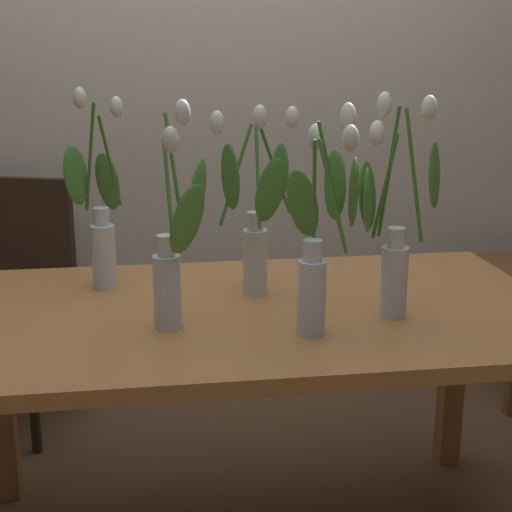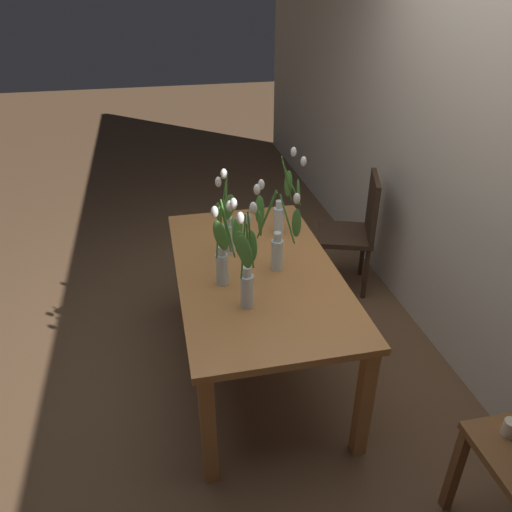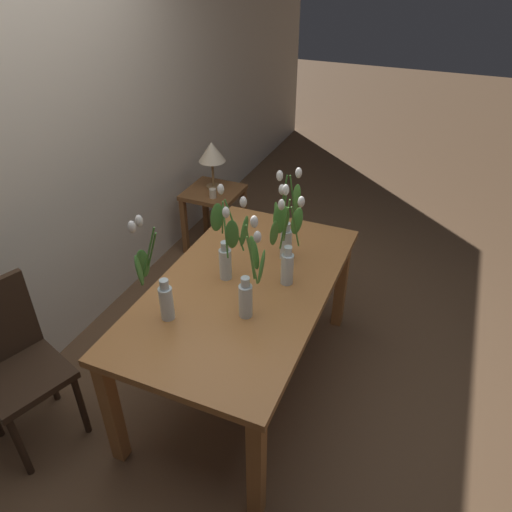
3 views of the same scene
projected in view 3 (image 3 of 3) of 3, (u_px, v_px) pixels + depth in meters
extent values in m
plane|color=brown|center=(245.00, 379.00, 3.03)|extent=(18.00, 18.00, 0.00)
cube|color=beige|center=(33.00, 144.00, 2.70)|extent=(9.00, 0.10, 2.70)
cube|color=#B7753D|center=(243.00, 287.00, 2.63)|extent=(1.60, 0.90, 0.04)
cube|color=#B7753D|center=(256.00, 468.00, 2.14)|extent=(0.07, 0.07, 0.70)
cube|color=#B7753D|center=(341.00, 283.00, 3.28)|extent=(0.07, 0.07, 0.70)
cube|color=#B7753D|center=(112.00, 412.00, 2.40)|extent=(0.07, 0.07, 0.70)
cube|color=#B7753D|center=(237.00, 258.00, 3.53)|extent=(0.07, 0.07, 0.70)
cylinder|color=silver|center=(287.00, 269.00, 2.59)|extent=(0.07, 0.07, 0.18)
cylinder|color=silver|center=(288.00, 251.00, 2.52)|extent=(0.04, 0.04, 0.05)
cylinder|color=silver|center=(287.00, 274.00, 2.60)|extent=(0.06, 0.06, 0.11)
cylinder|color=#478433|center=(287.00, 221.00, 2.49)|extent=(0.09, 0.06, 0.30)
ellipsoid|color=white|center=(286.00, 190.00, 2.44)|extent=(0.04, 0.04, 0.06)
ellipsoid|color=#4C8E38|center=(280.00, 219.00, 2.52)|extent=(0.05, 0.08, 0.17)
cylinder|color=#478433|center=(284.00, 229.00, 2.47)|extent=(0.02, 0.05, 0.26)
ellipsoid|color=white|center=(281.00, 205.00, 2.41)|extent=(0.04, 0.04, 0.06)
ellipsoid|color=#4C8E38|center=(274.00, 233.00, 2.49)|extent=(0.11, 0.06, 0.18)
cylinder|color=#478433|center=(295.00, 227.00, 2.48)|extent=(0.07, 0.04, 0.26)
ellipsoid|color=white|center=(301.00, 202.00, 2.42)|extent=(0.04, 0.04, 0.06)
ellipsoid|color=#4C8E38|center=(297.00, 221.00, 2.51)|extent=(0.06, 0.11, 0.18)
cylinder|color=silver|center=(286.00, 244.00, 2.79)|extent=(0.07, 0.07, 0.18)
cylinder|color=silver|center=(287.00, 227.00, 2.73)|extent=(0.04, 0.04, 0.05)
cylinder|color=silver|center=(286.00, 249.00, 2.81)|extent=(0.06, 0.06, 0.11)
cylinder|color=#3D752D|center=(283.00, 203.00, 2.63)|extent=(0.04, 0.04, 0.33)
ellipsoid|color=white|center=(280.00, 176.00, 2.54)|extent=(0.04, 0.04, 0.06)
ellipsoid|color=#4C8E38|center=(277.00, 216.00, 2.63)|extent=(0.08, 0.06, 0.17)
cylinder|color=#3D752D|center=(293.00, 201.00, 2.66)|extent=(0.05, 0.04, 0.32)
ellipsoid|color=white|center=(299.00, 173.00, 2.58)|extent=(0.04, 0.04, 0.06)
ellipsoid|color=#4C8E38|center=(296.00, 197.00, 2.70)|extent=(0.08, 0.09, 0.18)
cylinder|color=#3D752D|center=(284.00, 210.00, 2.64)|extent=(0.06, 0.02, 0.26)
ellipsoid|color=white|center=(282.00, 190.00, 2.55)|extent=(0.04, 0.04, 0.06)
ellipsoid|color=#4C8E38|center=(283.00, 219.00, 2.61)|extent=(0.05, 0.10, 0.18)
cylinder|color=silver|center=(225.00, 264.00, 2.63)|extent=(0.07, 0.07, 0.18)
cylinder|color=silver|center=(225.00, 246.00, 2.56)|extent=(0.04, 0.04, 0.05)
cylinder|color=silver|center=(226.00, 269.00, 2.64)|extent=(0.06, 0.06, 0.11)
cylinder|color=#3D752D|center=(223.00, 218.00, 2.55)|extent=(0.10, 0.07, 0.26)
ellipsoid|color=white|center=(221.00, 189.00, 2.52)|extent=(0.04, 0.04, 0.06)
ellipsoid|color=#427F33|center=(217.00, 217.00, 2.59)|extent=(0.06, 0.08, 0.18)
cylinder|color=#3D752D|center=(225.00, 231.00, 2.43)|extent=(0.10, 0.07, 0.26)
ellipsoid|color=white|center=(226.00, 212.00, 2.31)|extent=(0.04, 0.04, 0.06)
ellipsoid|color=#427F33|center=(232.00, 234.00, 2.40)|extent=(0.07, 0.07, 0.17)
cylinder|color=#3D752D|center=(234.00, 226.00, 2.46)|extent=(0.01, 0.11, 0.28)
ellipsoid|color=white|center=(243.00, 202.00, 2.36)|extent=(0.04, 0.04, 0.06)
ellipsoid|color=#427F33|center=(244.00, 231.00, 2.49)|extent=(0.11, 0.04, 0.18)
cylinder|color=silver|center=(246.00, 301.00, 2.36)|extent=(0.07, 0.07, 0.18)
cylinder|color=silver|center=(245.00, 282.00, 2.30)|extent=(0.04, 0.04, 0.05)
cylinder|color=silver|center=(246.00, 306.00, 2.38)|extent=(0.06, 0.06, 0.11)
cylinder|color=#56933D|center=(250.00, 253.00, 2.23)|extent=(0.05, 0.03, 0.32)
ellipsoid|color=white|center=(254.00, 222.00, 2.15)|extent=(0.04, 0.04, 0.06)
ellipsoid|color=#4C8E38|center=(254.00, 253.00, 2.28)|extent=(0.08, 0.11, 0.18)
cylinder|color=#56933D|center=(252.00, 261.00, 2.23)|extent=(0.02, 0.06, 0.26)
ellipsoid|color=white|center=(257.00, 237.00, 2.15)|extent=(0.04, 0.04, 0.06)
ellipsoid|color=#4C8E38|center=(262.00, 267.00, 2.27)|extent=(0.12, 0.05, 0.18)
cylinder|color=silver|center=(167.00, 303.00, 2.35)|extent=(0.07, 0.07, 0.18)
cylinder|color=silver|center=(164.00, 284.00, 2.28)|extent=(0.04, 0.04, 0.05)
cylinder|color=silver|center=(167.00, 308.00, 2.36)|extent=(0.06, 0.06, 0.11)
cylinder|color=#3D752D|center=(151.00, 253.00, 2.25)|extent=(0.05, 0.12, 0.27)
ellipsoid|color=white|center=(139.00, 221.00, 2.20)|extent=(0.04, 0.04, 0.06)
ellipsoid|color=#427F33|center=(143.00, 264.00, 2.29)|extent=(0.10, 0.05, 0.18)
cylinder|color=#3D752D|center=(148.00, 257.00, 2.19)|extent=(0.05, 0.09, 0.31)
ellipsoid|color=white|center=(132.00, 227.00, 2.10)|extent=(0.04, 0.04, 0.06)
ellipsoid|color=#427F33|center=(139.00, 271.00, 2.20)|extent=(0.09, 0.06, 0.18)
cube|color=#382619|center=(24.00, 377.00, 2.46)|extent=(0.51, 0.51, 0.04)
cylinder|color=#382619|center=(81.00, 405.00, 2.60)|extent=(0.04, 0.04, 0.43)
cylinder|color=#382619|center=(20.00, 447.00, 2.39)|extent=(0.04, 0.04, 0.43)
cylinder|color=#382619|center=(49.00, 373.00, 2.79)|extent=(0.04, 0.04, 0.43)
cube|color=brown|center=(213.00, 192.00, 4.03)|extent=(0.44, 0.44, 0.04)
cube|color=brown|center=(225.00, 236.00, 3.97)|extent=(0.04, 0.04, 0.51)
cube|color=brown|center=(244.00, 215.00, 4.26)|extent=(0.04, 0.04, 0.51)
cube|color=brown|center=(185.00, 227.00, 4.10)|extent=(0.04, 0.04, 0.51)
cube|color=brown|center=(206.00, 207.00, 4.39)|extent=(0.04, 0.04, 0.51)
cylinder|color=olive|center=(214.00, 187.00, 4.06)|extent=(0.12, 0.12, 0.02)
cylinder|color=olive|center=(213.00, 173.00, 3.99)|extent=(0.02, 0.02, 0.22)
cone|color=beige|center=(212.00, 152.00, 3.89)|extent=(0.22, 0.22, 0.16)
cylinder|color=beige|center=(213.00, 193.00, 3.89)|extent=(0.06, 0.06, 0.07)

